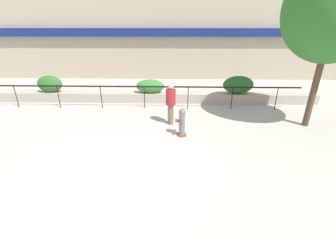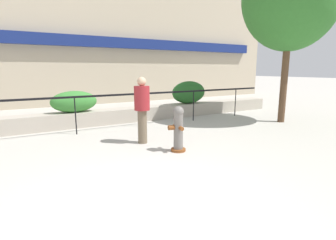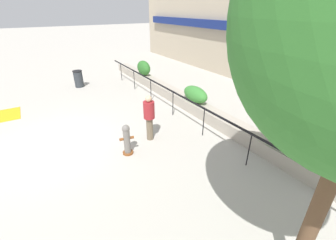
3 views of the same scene
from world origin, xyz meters
The scene contains 10 objects.
ground_plane centered at (0.00, 0.00, 0.00)m, with size 120.00×120.00×0.00m, color #B2ADA3.
building_facade centered at (0.00, 11.98, 3.99)m, with size 30.00×1.36×8.00m.
planter_wall_low centered at (0.00, 6.00, 0.25)m, with size 18.00×0.70×0.50m, color #ADA393.
fence_railing_segment centered at (0.00, 4.90, 1.02)m, with size 15.00×0.05×1.15m.
hedge_bush_0 centered at (-5.23, 6.00, 0.95)m, with size 1.32×0.67×0.90m, color #2D6B28.
hedge_bush_1 centered at (0.19, 6.00, 0.86)m, with size 1.50×0.70×0.71m, color #387F33.
hedge_bush_2 centered at (4.83, 6.00, 0.97)m, with size 1.59×0.64×0.93m, color #235B23.
fire_hydrant centered at (1.76, 1.98, 0.55)m, with size 0.46×0.48×1.08m.
street_tree centered at (6.95, 3.06, 4.33)m, with size 3.46×3.11×6.16m.
pedestrian centered at (1.32, 3.05, 0.99)m, with size 0.49×0.49×1.73m.
Camera 1 is at (1.45, -5.66, 3.90)m, focal length 24.00 mm.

